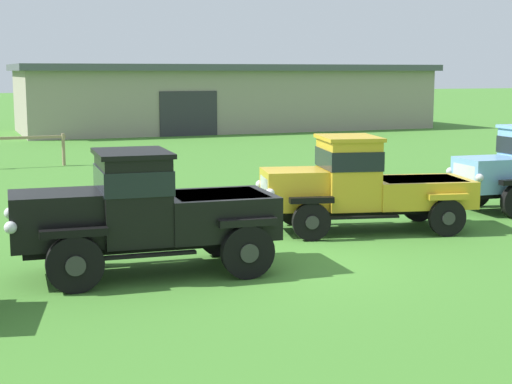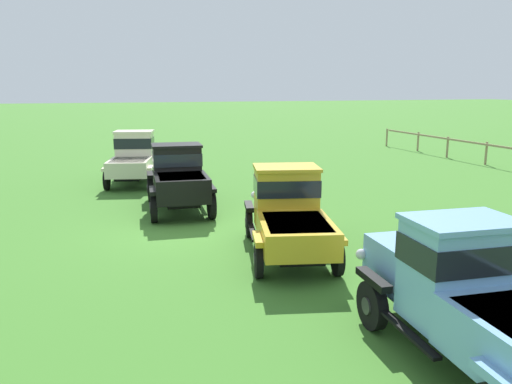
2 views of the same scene
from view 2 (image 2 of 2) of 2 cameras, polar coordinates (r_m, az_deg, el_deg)
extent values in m
plane|color=#3D7528|center=(14.63, -7.97, -3.94)|extent=(240.00, 240.00, 0.00)
cylinder|color=#997F60|center=(28.49, 24.81, 4.03)|extent=(0.12, 0.12, 1.19)
cylinder|color=#997F60|center=(30.61, 21.04, 4.81)|extent=(0.12, 0.12, 1.19)
cylinder|color=#997F60|center=(33.09, 18.03, 5.50)|extent=(0.12, 0.12, 1.19)
cylinder|color=#997F60|center=(35.25, 14.72, 6.06)|extent=(0.12, 0.12, 1.19)
cube|color=#997F60|center=(29.52, 22.59, 5.39)|extent=(14.64, 0.08, 0.10)
cylinder|color=black|center=(23.08, -15.27, 2.62)|extent=(0.82, 0.32, 0.80)
cylinder|color=#2D2D2D|center=(23.10, -15.48, 2.61)|extent=(0.28, 0.09, 0.28)
cylinder|color=black|center=(22.82, -11.05, 2.72)|extent=(0.82, 0.32, 0.80)
cylinder|color=#2D2D2D|center=(22.81, -10.83, 2.72)|extent=(0.28, 0.09, 0.28)
cylinder|color=black|center=(20.36, -16.70, 1.33)|extent=(0.82, 0.32, 0.80)
cylinder|color=#2D2D2D|center=(20.38, -16.94, 1.33)|extent=(0.28, 0.09, 0.28)
cylinder|color=black|center=(20.07, -11.93, 1.43)|extent=(0.82, 0.32, 0.80)
cylinder|color=#2D2D2D|center=(20.06, -11.68, 1.44)|extent=(0.28, 0.09, 0.28)
cube|color=black|center=(21.67, -13.67, 2.33)|extent=(4.21, 1.83, 0.12)
cube|color=beige|center=(23.06, -13.17, 4.28)|extent=(1.69, 1.49, 0.96)
cube|color=silver|center=(23.76, -12.92, 4.39)|extent=(0.27, 0.93, 0.72)
sphere|color=silver|center=(23.86, -14.45, 4.52)|extent=(0.20, 0.20, 0.20)
sphere|color=silver|center=(23.67, -11.38, 4.61)|extent=(0.20, 0.20, 0.20)
cube|color=black|center=(23.01, -15.33, 3.73)|extent=(0.95, 0.40, 0.12)
cube|color=black|center=(22.76, -11.10, 3.84)|extent=(0.95, 0.40, 0.12)
cube|color=beige|center=(21.82, -13.67, 4.60)|extent=(1.31, 1.69, 1.54)
cube|color=black|center=(21.78, -13.72, 5.50)|extent=(1.36, 1.73, 0.43)
cube|color=beige|center=(21.73, -13.78, 6.72)|extent=(1.43, 1.78, 0.08)
cube|color=black|center=(21.99, -15.76, 2.30)|extent=(1.40, 0.45, 0.05)
cube|color=black|center=(21.72, -11.42, 2.40)|extent=(1.40, 0.45, 0.05)
cube|color=beige|center=(20.42, -14.25, 2.76)|extent=(2.30, 1.98, 0.61)
cube|color=black|center=(20.38, -14.29, 3.53)|extent=(1.93, 1.67, 0.06)
cube|color=beige|center=(20.29, -16.77, 2.59)|extent=(0.91, 0.39, 0.12)
cube|color=beige|center=(19.99, -11.98, 2.70)|extent=(0.91, 0.39, 0.12)
cylinder|color=black|center=(17.92, -11.96, 0.36)|extent=(0.92, 0.25, 0.91)
cylinder|color=#2D2D2D|center=(17.92, -12.31, 0.34)|extent=(0.32, 0.05, 0.32)
cylinder|color=black|center=(18.04, -6.45, 0.62)|extent=(0.92, 0.25, 0.91)
cylinder|color=#2D2D2D|center=(18.06, -6.11, 0.64)|extent=(0.32, 0.05, 0.32)
cylinder|color=black|center=(15.15, -11.62, -1.73)|extent=(0.92, 0.25, 0.91)
cylinder|color=#2D2D2D|center=(15.15, -12.03, -1.75)|extent=(0.32, 0.05, 0.32)
cylinder|color=black|center=(15.30, -5.12, -1.40)|extent=(0.92, 0.25, 0.91)
cylinder|color=#2D2D2D|center=(15.31, -4.71, -1.38)|extent=(0.32, 0.05, 0.32)
cube|color=black|center=(16.71, -8.86, -0.07)|extent=(4.15, 1.23, 0.12)
cube|color=black|center=(18.07, -9.31, 2.44)|extent=(1.55, 1.31, 0.88)
cube|color=silver|center=(18.77, -9.48, 2.65)|extent=(0.13, 0.96, 0.66)
sphere|color=silver|center=(18.74, -11.47, 2.76)|extent=(0.20, 0.20, 0.20)
sphere|color=silver|center=(18.83, -7.51, 2.94)|extent=(0.20, 0.20, 0.20)
cube|color=black|center=(17.83, -12.03, 1.95)|extent=(1.06, 0.27, 0.12)
cube|color=black|center=(17.95, -6.49, 2.21)|extent=(1.06, 0.27, 0.12)
cube|color=black|center=(16.76, -9.01, 2.70)|extent=(1.20, 1.60, 1.45)
cube|color=black|center=(16.71, -9.04, 3.80)|extent=(1.25, 1.64, 0.41)
cube|color=black|center=(16.66, -9.09, 5.30)|extent=(1.32, 1.68, 0.08)
cube|color=black|center=(16.76, -11.78, -0.21)|extent=(1.55, 0.25, 0.05)
cube|color=black|center=(16.88, -6.01, 0.07)|extent=(1.55, 0.25, 0.05)
cube|color=black|center=(15.37, -8.51, 0.52)|extent=(1.98, 1.72, 0.73)
cube|color=black|center=(15.30, -8.54, 1.75)|extent=(1.66, 1.46, 0.06)
cube|color=black|center=(15.04, -11.70, 0.14)|extent=(1.01, 0.27, 0.12)
cube|color=black|center=(15.19, -5.15, 0.46)|extent=(1.01, 0.27, 0.12)
cylinder|color=black|center=(13.42, -0.80, -3.51)|extent=(0.81, 0.32, 0.80)
cylinder|color=#2D2D2D|center=(13.41, -1.18, -3.52)|extent=(0.28, 0.09, 0.28)
cylinder|color=black|center=(13.63, 6.34, -3.33)|extent=(0.81, 0.32, 0.80)
cylinder|color=#2D2D2D|center=(13.65, 6.71, -3.32)|extent=(0.28, 0.09, 0.28)
cylinder|color=black|center=(10.63, 0.30, -7.71)|extent=(0.81, 0.32, 0.80)
cylinder|color=#2D2D2D|center=(10.62, -0.19, -7.72)|extent=(0.28, 0.09, 0.28)
cylinder|color=black|center=(10.90, 9.29, -7.36)|extent=(0.81, 0.32, 0.80)
cylinder|color=#2D2D2D|center=(10.92, 9.75, -7.34)|extent=(0.28, 0.09, 0.28)
cube|color=black|center=(12.13, 3.68, -4.83)|extent=(4.27, 1.83, 0.12)
cube|color=gold|center=(13.55, 2.72, -0.93)|extent=(1.54, 1.45, 0.83)
cube|color=silver|center=(14.16, 2.39, -0.54)|extent=(0.26, 0.92, 0.63)
sphere|color=silver|center=(14.10, -0.18, -0.33)|extent=(0.20, 0.20, 0.20)
sphere|color=silver|center=(14.25, 4.93, -0.24)|extent=(0.20, 0.20, 0.20)
cube|color=black|center=(13.30, -0.80, -1.64)|extent=(0.94, 0.40, 0.12)
cube|color=black|center=(13.52, 6.39, -1.49)|extent=(0.94, 0.40, 0.12)
cube|color=gold|center=(12.33, 3.44, -0.75)|extent=(1.38, 1.69, 1.46)
cube|color=black|center=(12.26, 3.46, 0.75)|extent=(1.43, 1.74, 0.41)
cube|color=gold|center=(12.18, 3.49, 2.78)|extent=(1.50, 1.78, 0.08)
cube|color=black|center=(12.34, -0.37, -4.60)|extent=(1.51, 0.47, 0.05)
cube|color=black|center=(12.57, 7.23, -4.39)|extent=(1.51, 0.47, 0.05)
cube|color=gold|center=(10.90, 4.61, -4.85)|extent=(2.44, 2.00, 0.58)
cube|color=black|center=(10.83, 4.64, -3.52)|extent=(2.05, 1.69, 0.06)
cube|color=gold|center=(10.49, 0.30, -5.40)|extent=(0.90, 0.39, 0.12)
cube|color=gold|center=(10.76, 9.37, -5.10)|extent=(0.90, 0.39, 0.12)
cylinder|color=black|center=(8.72, 13.12, -12.51)|extent=(0.83, 0.24, 0.82)
cylinder|color=#2D2D2D|center=(8.68, 12.47, -12.61)|extent=(0.29, 0.05, 0.29)
cylinder|color=black|center=(9.57, 22.41, -10.87)|extent=(0.83, 0.24, 0.82)
cylinder|color=#2D2D2D|center=(9.63, 22.94, -10.77)|extent=(0.29, 0.05, 0.29)
cube|color=black|center=(8.02, 23.59, -14.87)|extent=(4.42, 1.21, 0.12)
cube|color=#70A3D1|center=(9.09, 17.51, -8.01)|extent=(1.51, 1.28, 0.82)
cube|color=silver|center=(9.66, 15.38, -6.94)|extent=(0.12, 0.94, 0.61)
sphere|color=silver|center=(9.36, 11.93, -6.98)|extent=(0.20, 0.20, 0.20)
sphere|color=silver|center=(9.96, 18.60, -6.19)|extent=(0.20, 0.20, 0.20)
cube|color=black|center=(8.54, 13.27, -9.70)|extent=(0.95, 0.26, 0.12)
cube|color=black|center=(9.41, 22.63, -8.28)|extent=(0.95, 0.26, 0.12)
cube|color=#70A3D1|center=(8.02, 22.23, -8.52)|extent=(1.12, 1.56, 1.48)
cube|color=black|center=(7.92, 22.42, -6.25)|extent=(1.17, 1.59, 0.42)
cube|color=#70A3D1|center=(7.79, 22.68, -3.11)|extent=(1.23, 1.63, 0.08)
cube|color=black|center=(7.83, 17.07, -15.21)|extent=(1.45, 0.23, 0.05)
cube|color=black|center=(8.75, 26.74, -13.03)|extent=(1.45, 0.23, 0.05)
cube|color=#70A3D1|center=(6.30, 26.46, -18.96)|extent=(0.91, 0.26, 0.12)
cylinder|color=gold|center=(16.33, 3.18, -0.56)|extent=(0.60, 0.60, 0.89)
cylinder|color=#896E0F|center=(16.29, 3.19, 0.05)|extent=(0.63, 0.63, 0.03)
cylinder|color=#896E0F|center=(16.37, 3.18, -1.16)|extent=(0.63, 0.63, 0.03)
camera|label=1|loc=(21.96, -46.59, 6.89)|focal=55.00mm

